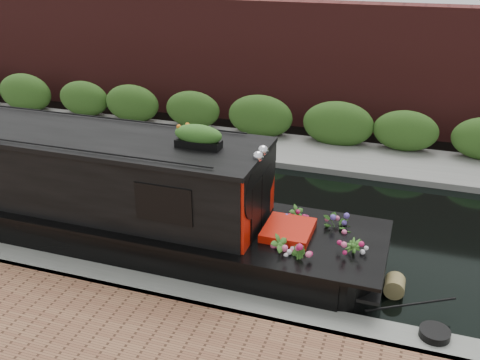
% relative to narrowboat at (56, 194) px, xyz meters
% --- Properties ---
extents(ground, '(80.00, 80.00, 0.00)m').
position_rel_narrowboat_xyz_m(ground, '(2.43, 1.89, -0.90)').
color(ground, black).
rests_on(ground, ground).
extents(near_bank_coping, '(40.00, 0.60, 0.50)m').
position_rel_narrowboat_xyz_m(near_bank_coping, '(2.43, -1.41, -0.90)').
color(near_bank_coping, slate).
rests_on(near_bank_coping, ground).
extents(far_bank_path, '(40.00, 2.40, 0.34)m').
position_rel_narrowboat_xyz_m(far_bank_path, '(2.43, 6.09, -0.90)').
color(far_bank_path, slate).
rests_on(far_bank_path, ground).
extents(far_hedge, '(40.00, 1.10, 2.80)m').
position_rel_narrowboat_xyz_m(far_hedge, '(2.43, 6.99, -0.90)').
color(far_hedge, '#2E531B').
rests_on(far_hedge, ground).
extents(far_brick_wall, '(40.00, 1.00, 8.00)m').
position_rel_narrowboat_xyz_m(far_brick_wall, '(2.43, 9.09, -0.90)').
color(far_brick_wall, '#4B1B19').
rests_on(far_brick_wall, ground).
extents(narrowboat, '(12.90, 2.33, 3.01)m').
position_rel_narrowboat_xyz_m(narrowboat, '(0.00, 0.00, 0.00)').
color(narrowboat, black).
rests_on(narrowboat, ground).
extents(rope_fender, '(0.36, 0.38, 0.36)m').
position_rel_narrowboat_xyz_m(rope_fender, '(6.94, 0.00, -0.72)').
color(rope_fender, olive).
rests_on(rope_fender, ground).
extents(coiled_mooring_rope, '(0.47, 0.47, 0.12)m').
position_rel_narrowboat_xyz_m(coiled_mooring_rope, '(7.60, -1.26, -0.59)').
color(coiled_mooring_rope, black).
rests_on(coiled_mooring_rope, near_bank_coping).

